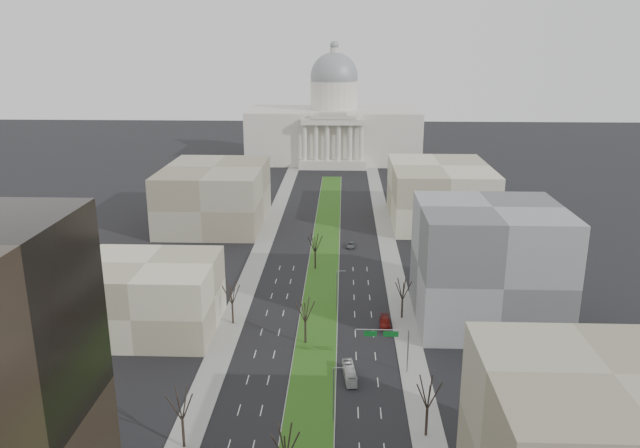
# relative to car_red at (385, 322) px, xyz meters

# --- Properties ---
(ground) EXTENTS (600.00, 600.00, 0.00)m
(ground) POSITION_rel_car_red_xyz_m (-13.50, 31.77, -0.79)
(ground) COLOR black
(ground) RESTS_ON ground
(median) EXTENTS (8.00, 222.03, 0.20)m
(median) POSITION_rel_car_red_xyz_m (-13.50, 30.75, -0.69)
(median) COLOR #999993
(median) RESTS_ON ground
(sidewalk_left) EXTENTS (5.00, 330.00, 0.15)m
(sidewalk_left) POSITION_rel_car_red_xyz_m (-31.00, 6.77, -0.71)
(sidewalk_left) COLOR gray
(sidewalk_left) RESTS_ON ground
(sidewalk_right) EXTENTS (5.00, 330.00, 0.15)m
(sidewalk_right) POSITION_rel_car_red_xyz_m (4.00, 6.77, -0.71)
(sidewalk_right) COLOR gray
(sidewalk_right) RESTS_ON ground
(capitol) EXTENTS (80.00, 46.00, 55.00)m
(capitol) POSITION_rel_car_red_xyz_m (-13.50, 181.35, 15.52)
(capitol) COLOR beige
(capitol) RESTS_ON ground
(building_beige_left) EXTENTS (26.00, 22.00, 14.00)m
(building_beige_left) POSITION_rel_car_red_xyz_m (-46.50, -3.23, 6.21)
(building_beige_left) COLOR tan
(building_beige_left) RESTS_ON ground
(building_grey_right) EXTENTS (28.00, 26.00, 24.00)m
(building_grey_right) POSITION_rel_car_red_xyz_m (20.50, 3.77, 11.21)
(building_grey_right) COLOR slate
(building_grey_right) RESTS_ON ground
(building_far_left) EXTENTS (30.00, 40.00, 18.00)m
(building_far_left) POSITION_rel_car_red_xyz_m (-48.50, 71.77, 8.21)
(building_far_left) COLOR gray
(building_far_left) RESTS_ON ground
(building_far_right) EXTENTS (30.00, 40.00, 18.00)m
(building_far_right) POSITION_rel_car_red_xyz_m (21.50, 76.77, 8.21)
(building_far_right) COLOR tan
(building_far_right) RESTS_ON ground
(tree_left_mid) EXTENTS (5.40, 5.40, 9.72)m
(tree_left_mid) POSITION_rel_car_red_xyz_m (-30.70, -40.23, 6.21)
(tree_left_mid) COLOR black
(tree_left_mid) RESTS_ON ground
(tree_left_far) EXTENTS (5.28, 5.28, 9.50)m
(tree_left_far) POSITION_rel_car_red_xyz_m (-30.70, -0.23, 6.05)
(tree_left_far) COLOR black
(tree_left_far) RESTS_ON ground
(tree_right_mid) EXTENTS (5.52, 5.52, 9.94)m
(tree_right_mid) POSITION_rel_car_red_xyz_m (3.70, -36.23, 6.37)
(tree_right_mid) COLOR black
(tree_right_mid) RESTS_ON ground
(tree_right_far) EXTENTS (5.04, 5.04, 9.07)m
(tree_right_far) POSITION_rel_car_red_xyz_m (3.70, 3.77, 5.74)
(tree_right_far) COLOR black
(tree_right_far) RESTS_ON ground
(tree_median_a) EXTENTS (5.40, 5.40, 9.72)m
(tree_median_a) POSITION_rel_car_red_xyz_m (-15.50, -48.23, 6.21)
(tree_median_a) COLOR black
(tree_median_a) RESTS_ON ground
(tree_median_b) EXTENTS (5.40, 5.40, 9.72)m
(tree_median_b) POSITION_rel_car_red_xyz_m (-15.50, -8.23, 6.21)
(tree_median_b) COLOR black
(tree_median_b) RESTS_ON ground
(tree_median_c) EXTENTS (5.40, 5.40, 9.72)m
(tree_median_c) POSITION_rel_car_red_xyz_m (-15.50, 31.77, 6.21)
(tree_median_c) COLOR black
(tree_median_c) RESTS_ON ground
(streetlamp_median_b) EXTENTS (1.90, 0.20, 9.16)m
(streetlamp_median_b) POSITION_rel_car_red_xyz_m (-9.74, -33.23, 4.02)
(streetlamp_median_b) COLOR gray
(streetlamp_median_b) RESTS_ON ground
(streetlamp_median_c) EXTENTS (1.90, 0.20, 9.16)m
(streetlamp_median_c) POSITION_rel_car_red_xyz_m (-9.74, 6.77, 4.02)
(streetlamp_median_c) COLOR gray
(streetlamp_median_c) RESTS_ON ground
(mast_arm_signs) EXTENTS (9.12, 0.24, 8.09)m
(mast_arm_signs) POSITION_rel_car_red_xyz_m (-0.01, -18.21, 5.32)
(mast_arm_signs) COLOR gray
(mast_arm_signs) RESTS_ON ground
(car_red) EXTENTS (2.43, 5.52, 1.58)m
(car_red) POSITION_rel_car_red_xyz_m (0.00, 0.00, 0.00)
(car_red) COLOR maroon
(car_red) RESTS_ON ground
(car_grey_far) EXTENTS (2.63, 4.94, 1.32)m
(car_grey_far) POSITION_rel_car_red_xyz_m (-6.41, 49.47, -0.13)
(car_grey_far) COLOR #53565B
(car_grey_far) RESTS_ON ground
(box_van) EXTENTS (2.60, 7.64, 2.09)m
(box_van) POSITION_rel_car_red_xyz_m (-7.27, -20.63, 0.25)
(box_van) COLOR silver
(box_van) RESTS_ON ground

